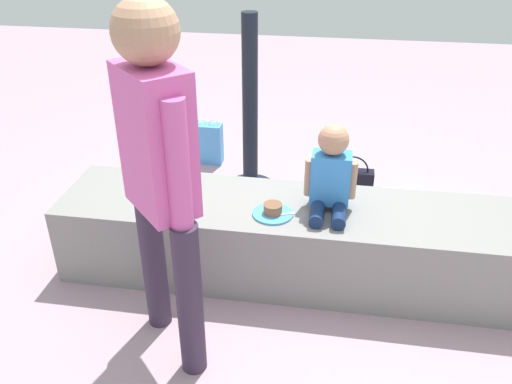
% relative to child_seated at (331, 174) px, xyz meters
% --- Properties ---
extents(ground_plane, '(12.00, 12.00, 0.00)m').
position_rel_child_seated_xyz_m(ground_plane, '(-0.17, -0.00, -0.68)').
color(ground_plane, '#AB8C99').
extents(concrete_ledge, '(2.69, 0.60, 0.46)m').
position_rel_child_seated_xyz_m(concrete_ledge, '(-0.17, -0.00, -0.45)').
color(concrete_ledge, gray).
rests_on(concrete_ledge, ground_plane).
extents(child_seated, '(0.28, 0.32, 0.48)m').
position_rel_child_seated_xyz_m(child_seated, '(0.00, 0.00, 0.00)').
color(child_seated, '#13264D').
rests_on(child_seated, concrete_ledge).
extents(adult_standing, '(0.38, 0.39, 1.66)m').
position_rel_child_seated_xyz_m(adult_standing, '(-0.70, -0.65, 0.33)').
color(adult_standing, '#35283E').
rests_on(adult_standing, ground_plane).
extents(cake_plate, '(0.22, 0.22, 0.07)m').
position_rel_child_seated_xyz_m(cake_plate, '(-0.29, -0.11, -0.19)').
color(cake_plate, '#4CA5D8').
rests_on(cake_plate, concrete_ledge).
extents(gift_bag, '(0.23, 0.12, 0.38)m').
position_rel_child_seated_xyz_m(gift_bag, '(-1.02, 1.38, -0.51)').
color(gift_bag, '#4C99E0').
rests_on(gift_bag, ground_plane).
extents(railing_post, '(0.36, 0.36, 1.31)m').
position_rel_child_seated_xyz_m(railing_post, '(-0.60, 0.97, -0.17)').
color(railing_post, black).
rests_on(railing_post, ground_plane).
extents(water_bottle_near_gift, '(0.07, 0.07, 0.18)m').
position_rel_child_seated_xyz_m(water_bottle_near_gift, '(-1.17, 0.63, -0.59)').
color(water_bottle_near_gift, silver).
rests_on(water_bottle_near_gift, ground_plane).
extents(water_bottle_far_side, '(0.07, 0.07, 0.20)m').
position_rel_child_seated_xyz_m(water_bottle_far_side, '(-0.10, 1.28, -0.58)').
color(water_bottle_far_side, silver).
rests_on(water_bottle_far_side, ground_plane).
extents(party_cup_red, '(0.09, 0.09, 0.10)m').
position_rel_child_seated_xyz_m(party_cup_red, '(-1.22, 0.86, -0.63)').
color(party_cup_red, red).
rests_on(party_cup_red, ground_plane).
extents(cake_box_white, '(0.36, 0.35, 0.11)m').
position_rel_child_seated_xyz_m(cake_box_white, '(0.55, 0.84, -0.62)').
color(cake_box_white, white).
rests_on(cake_box_white, ground_plane).
extents(handbag_black_leather, '(0.32, 0.11, 0.32)m').
position_rel_child_seated_xyz_m(handbag_black_leather, '(0.15, 1.00, -0.57)').
color(handbag_black_leather, black).
rests_on(handbag_black_leather, ground_plane).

